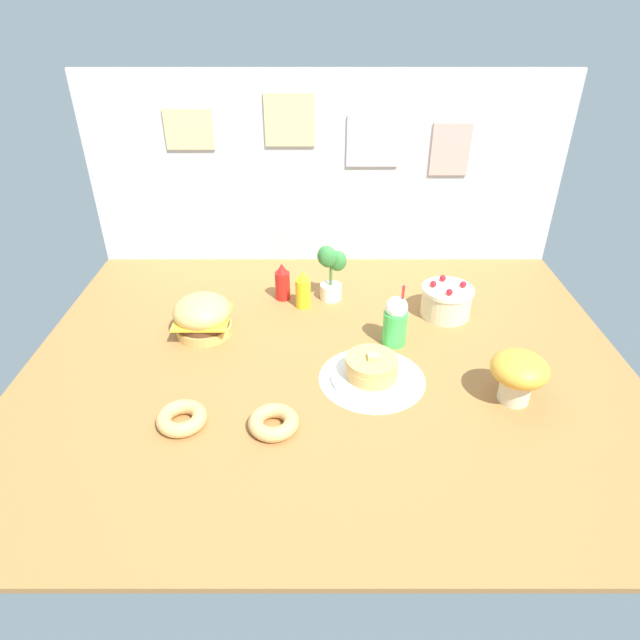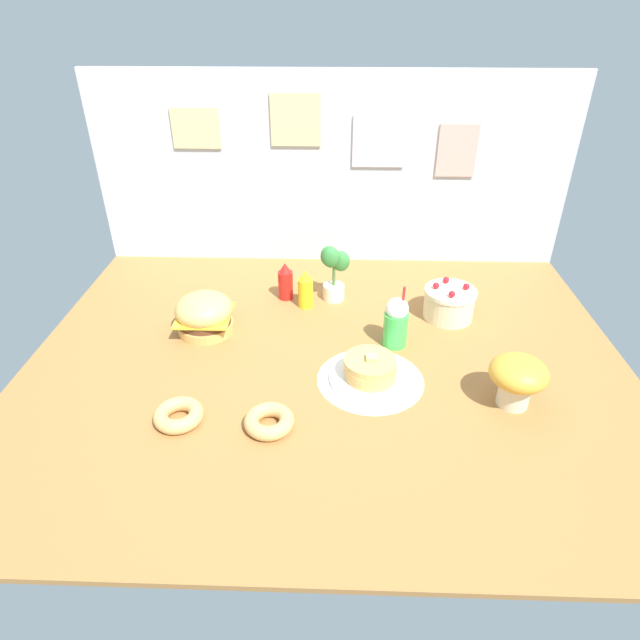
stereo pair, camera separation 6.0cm
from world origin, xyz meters
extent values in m
cube|color=#9E6B38|center=(0.00, 0.00, -0.01)|extent=(2.40, 1.93, 0.02)
cube|color=silver|center=(0.00, 0.96, 0.48)|extent=(2.40, 0.03, 0.96)
cube|color=beige|center=(-0.66, 0.94, 0.69)|extent=(0.23, 0.01, 0.19)
cube|color=beige|center=(-0.17, 0.94, 0.74)|extent=(0.24, 0.01, 0.24)
cube|color=silver|center=(0.23, 0.94, 0.64)|extent=(0.26, 0.01, 0.24)
cube|color=#D8A599|center=(0.62, 0.94, 0.60)|extent=(0.19, 0.01, 0.25)
cylinder|color=white|center=(0.17, -0.12, 0.00)|extent=(0.41, 0.41, 0.00)
cylinder|color=#DBA859|center=(-0.53, 0.20, 0.02)|extent=(0.24, 0.24, 0.04)
cylinder|color=#59331E|center=(-0.53, 0.20, 0.06)|extent=(0.22, 0.22, 0.03)
cube|color=yellow|center=(-0.53, 0.20, 0.08)|extent=(0.23, 0.23, 0.01)
ellipsoid|color=#E5B260|center=(-0.53, 0.20, 0.11)|extent=(0.25, 0.25, 0.14)
cylinder|color=white|center=(0.17, -0.12, 0.01)|extent=(0.31, 0.31, 0.01)
cylinder|color=#E0AD5B|center=(0.17, -0.13, 0.03)|extent=(0.19, 0.19, 0.03)
cylinder|color=#E0AD5B|center=(0.17, -0.13, 0.06)|extent=(0.20, 0.20, 0.03)
cylinder|color=#E0AD5B|center=(0.17, -0.12, 0.08)|extent=(0.20, 0.20, 0.03)
cube|color=#F7E072|center=(0.17, -0.12, 0.10)|extent=(0.04, 0.04, 0.02)
cylinder|color=beige|center=(0.54, 0.35, 0.06)|extent=(0.22, 0.22, 0.12)
cylinder|color=#F4EACC|center=(0.54, 0.35, 0.13)|extent=(0.23, 0.23, 0.02)
sphere|color=red|center=(0.61, 0.36, 0.15)|extent=(0.03, 0.03, 0.03)
sphere|color=red|center=(0.53, 0.42, 0.15)|extent=(0.03, 0.03, 0.03)
sphere|color=red|center=(0.48, 0.36, 0.15)|extent=(0.03, 0.03, 0.03)
sphere|color=red|center=(0.53, 0.29, 0.15)|extent=(0.03, 0.03, 0.03)
cylinder|color=red|center=(-0.21, 0.51, 0.07)|extent=(0.07, 0.07, 0.14)
cone|color=red|center=(-0.21, 0.51, 0.16)|extent=(0.06, 0.06, 0.05)
cylinder|color=yellow|center=(-0.11, 0.43, 0.07)|extent=(0.07, 0.07, 0.14)
cone|color=yellow|center=(-0.11, 0.43, 0.16)|extent=(0.06, 0.06, 0.05)
cylinder|color=green|center=(0.28, 0.12, 0.07)|extent=(0.10, 0.10, 0.15)
sphere|color=white|center=(0.28, 0.12, 0.17)|extent=(0.09, 0.09, 0.09)
cylinder|color=red|center=(0.30, 0.12, 0.20)|extent=(0.01, 0.03, 0.15)
torus|color=tan|center=(-0.50, -0.37, 0.03)|extent=(0.17, 0.17, 0.05)
torus|color=brown|center=(-0.50, -0.37, 0.03)|extent=(0.16, 0.16, 0.04)
torus|color=tan|center=(-0.19, -0.39, 0.03)|extent=(0.17, 0.17, 0.05)
torus|color=#D89ED8|center=(-0.19, -0.39, 0.03)|extent=(0.16, 0.16, 0.04)
cylinder|color=white|center=(0.02, 0.50, 0.04)|extent=(0.10, 0.10, 0.07)
cylinder|color=#4C7238|center=(0.02, 0.50, 0.14)|extent=(0.01, 0.01, 0.13)
ellipsoid|color=#38843D|center=(0.05, 0.51, 0.19)|extent=(0.08, 0.06, 0.10)
ellipsoid|color=#38843D|center=(0.00, 0.53, 0.21)|extent=(0.08, 0.06, 0.10)
ellipsoid|color=#38843D|center=(0.01, 0.48, 0.23)|extent=(0.08, 0.06, 0.10)
cylinder|color=beige|center=(0.67, -0.24, 0.05)|extent=(0.11, 0.11, 0.09)
ellipsoid|color=gold|center=(0.67, -0.24, 0.14)|extent=(0.20, 0.20, 0.11)
camera|label=1|loc=(-0.03, -1.74, 1.27)|focal=29.94mm
camera|label=2|loc=(0.03, -1.74, 1.27)|focal=29.94mm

